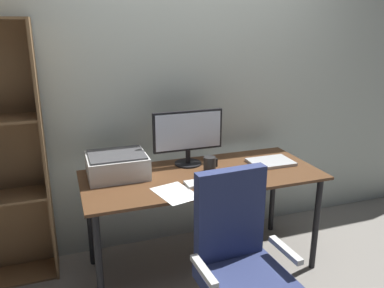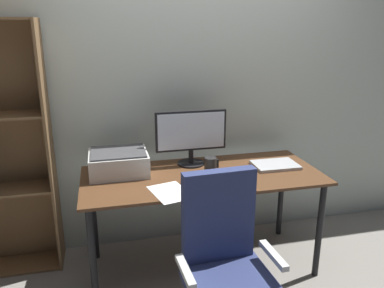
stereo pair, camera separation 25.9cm
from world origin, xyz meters
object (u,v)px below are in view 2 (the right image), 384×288
Objects in this scene: printer at (119,162)px; bookshelf at (3,153)px; desk at (202,185)px; monitor at (191,134)px; office_chair at (226,276)px; keyboard at (204,182)px; mouse at (234,178)px; laptop at (275,165)px; coffee_mug at (211,165)px.

printer is 0.81m from bookshelf.
desk is 4.14× the size of printer.
office_chair is (-0.04, -0.98, -0.52)m from monitor.
monitor is 1.81× the size of keyboard.
mouse is 0.30× the size of laptop.
coffee_mug is (0.10, 0.19, 0.05)m from keyboard.
keyboard is 0.62m from laptop.
keyboard is 0.16× the size of bookshelf.
laptop is at bearing 16.04° from keyboard.
bookshelf is (-1.27, 1.12, 0.42)m from office_chair.
office_chair is (-0.07, -0.76, -0.20)m from desk.
desk is 1.64× the size of office_chair.
monitor is at bearing 98.21° from desk.
mouse is 0.10× the size of office_chair.
desk is at bearing 145.13° from mouse.
printer is at bearing 162.05° from mouse.
mouse is 1.61m from bookshelf.
monitor reaches higher than mouse.
printer is at bearing -14.40° from bookshelf.
monitor is at bearing 88.17° from keyboard.
printer reaches higher than keyboard.
keyboard is (-0.00, -0.38, -0.23)m from monitor.
printer is at bearing 164.30° from desk.
bookshelf is at bearing 173.82° from monitor.
monitor is 0.44m from keyboard.
desk is at bearing -81.79° from monitor.
coffee_mug is at bearing -179.29° from laptop.
printer is 1.10m from office_chair.
bookshelf is (-1.31, 0.52, 0.13)m from keyboard.
mouse is 0.81m from printer.
printer is 0.40× the size of office_chair.
monitor is at bearing 84.64° from office_chair.
printer is at bearing 146.96° from keyboard.
office_chair is 0.57× the size of bookshelf.
monitor is 1.11m from office_chair.
laptop is 1.94m from bookshelf.
monitor is 0.28m from coffee_mug.
desk is 5.72× the size of keyboard.
monitor is 5.46× the size of mouse.
bookshelf is at bearing 166.66° from coffee_mug.
desk is at bearing 77.37° from keyboard.
mouse is at bearing -154.97° from laptop.
laptop is (0.50, 0.00, -0.04)m from coffee_mug.
printer reaches higher than coffee_mug.
desk is 0.38m from monitor.
office_chair is (-0.14, -0.79, -0.34)m from coffee_mug.
monitor is 0.47m from mouse.
keyboard is at bearing -161.53° from laptop.
monitor reaches higher than office_chair.
printer is (-0.53, 0.32, 0.07)m from keyboard.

